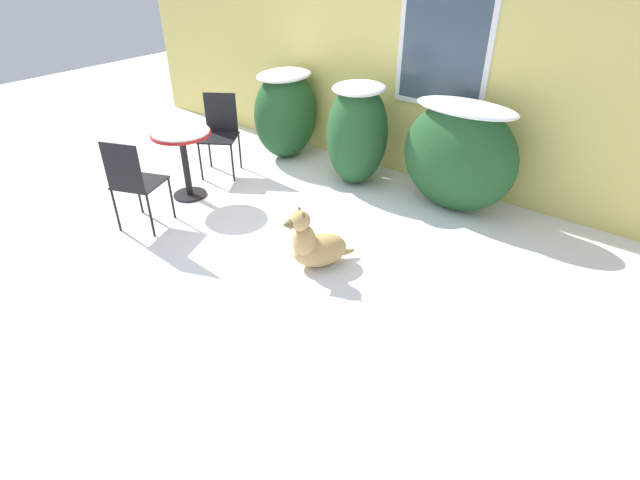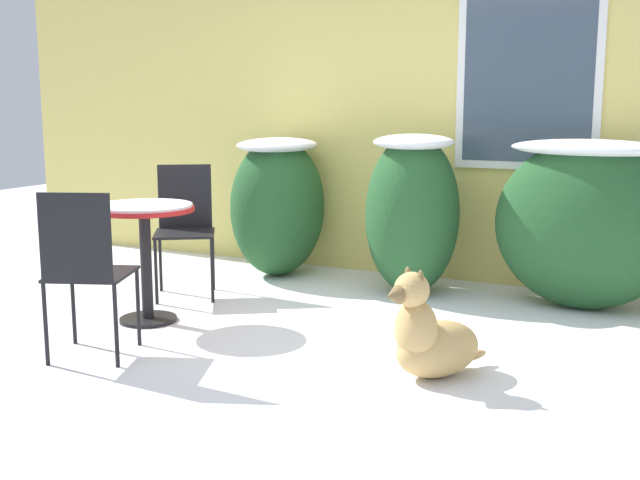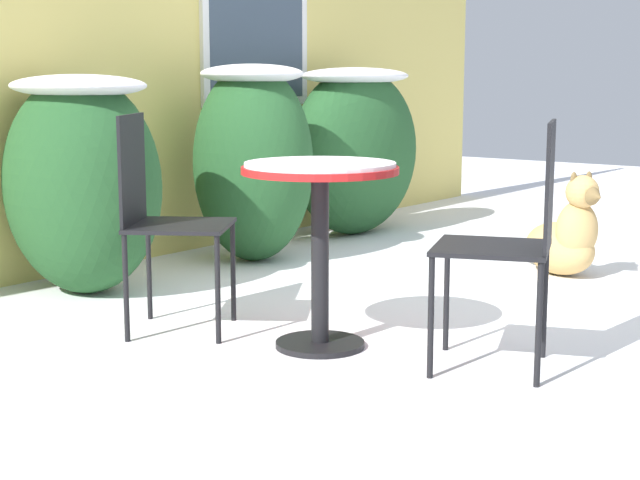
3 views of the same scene
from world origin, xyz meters
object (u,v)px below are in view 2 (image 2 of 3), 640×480
Objects in this scene: patio_chair_far_side at (86,266)px; patio_chair_near_table at (185,223)px; dog at (430,339)px; patio_table at (145,231)px.

patio_chair_near_table is at bearing -96.36° from patio_chair_far_side.
patio_chair_near_table is 2.48m from dog.
patio_chair_far_side reaches higher than patio_table.
patio_chair_near_table and patio_chair_far_side have the same top height.
patio_chair_far_side is at bearing -75.50° from patio_table.
dog is at bearing -55.69° from patio_chair_near_table.
patio_table is 0.77m from patio_chair_near_table.
patio_chair_near_table is 1.00× the size of patio_chair_far_side.
patio_chair_far_side is 1.49× the size of dog.
patio_chair_far_side is (0.41, -1.53, 0.00)m from patio_chair_near_table.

